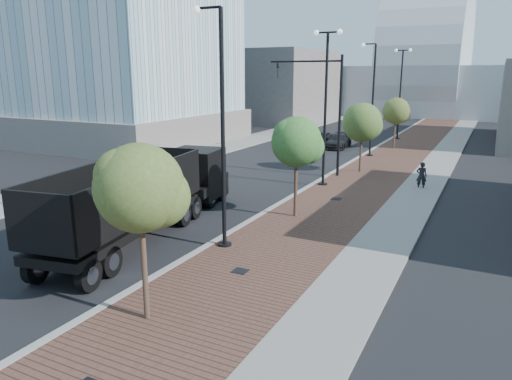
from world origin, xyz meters
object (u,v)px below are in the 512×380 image
at_px(dump_truck, 167,192).
at_px(dark_car_mid, 319,138).
at_px(white_sedan, 125,211).
at_px(pedestrian, 421,176).

xyz_separation_m(dump_truck, dark_car_mid, (-2.30, 27.78, -0.86)).
bearing_deg(dark_car_mid, dump_truck, -79.60).
bearing_deg(dump_truck, white_sedan, -142.84).
height_order(dump_truck, white_sedan, dump_truck).
distance_m(white_sedan, pedestrian, 17.42).
height_order(white_sedan, pedestrian, pedestrian).
xyz_separation_m(dump_truck, white_sedan, (-1.35, -1.44, -0.72)).
xyz_separation_m(dark_car_mid, pedestrian, (12.05, -15.80, 0.28)).
distance_m(dump_truck, dark_car_mid, 27.88).
bearing_deg(pedestrian, dark_car_mid, -58.26).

